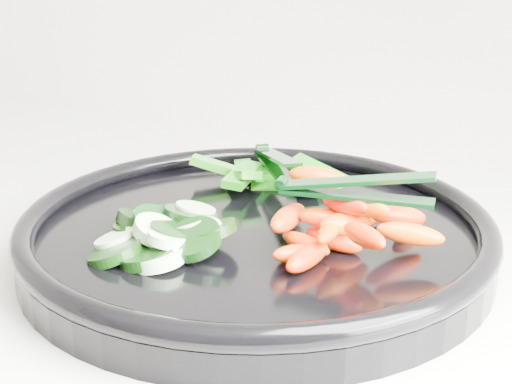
% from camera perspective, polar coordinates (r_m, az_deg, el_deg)
% --- Properties ---
extents(veggie_tray, '(0.43, 0.43, 0.04)m').
position_cam_1_polar(veggie_tray, '(0.57, -0.00, -3.29)').
color(veggie_tray, black).
rests_on(veggie_tray, counter).
extents(cucumber_pile, '(0.12, 0.13, 0.04)m').
position_cam_1_polar(cucumber_pile, '(0.55, -7.53, -3.07)').
color(cucumber_pile, black).
rests_on(cucumber_pile, veggie_tray).
extents(carrot_pile, '(0.14, 0.15, 0.05)m').
position_cam_1_polar(carrot_pile, '(0.53, 7.00, -2.41)').
color(carrot_pile, '#FC2C00').
rests_on(carrot_pile, veggie_tray).
extents(pepper_pile, '(0.15, 0.10, 0.04)m').
position_cam_1_polar(pepper_pile, '(0.66, 0.81, 1.29)').
color(pepper_pile, '#0A710D').
rests_on(pepper_pile, veggie_tray).
extents(tong_carrot, '(0.11, 0.03, 0.02)m').
position_cam_1_polar(tong_carrot, '(0.51, 7.60, 0.31)').
color(tong_carrot, black).
rests_on(tong_carrot, carrot_pile).
extents(tong_pepper, '(0.08, 0.10, 0.02)m').
position_cam_1_polar(tong_pepper, '(0.65, 1.58, 2.43)').
color(tong_pepper, black).
rests_on(tong_pepper, pepper_pile).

